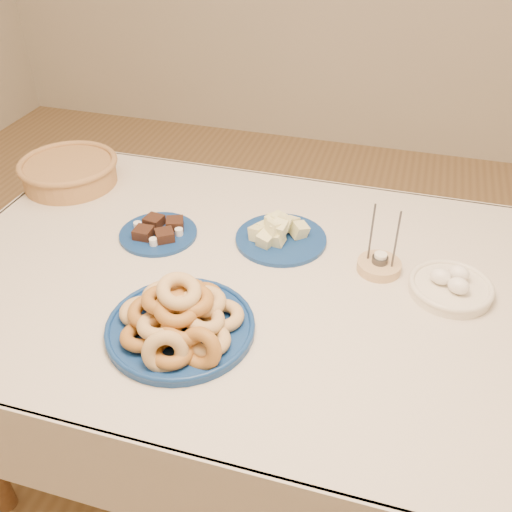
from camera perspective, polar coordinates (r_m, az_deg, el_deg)
name	(u,v)px	position (r m, az deg, el deg)	size (l,w,h in m)	color
ground	(260,452)	(2.03, 0.42, -18.97)	(5.00, 5.00, 0.00)	olive
dining_table	(261,307)	(1.54, 0.52, -5.14)	(1.71, 1.11, 0.75)	brown
donut_platter	(180,319)	(1.30, -7.65, -6.27)	(0.43, 0.43, 0.16)	navy
melon_plate	(279,233)	(1.59, 2.31, 2.30)	(0.33, 0.33, 0.09)	navy
brownie_plate	(159,232)	(1.65, -9.72, 2.39)	(0.27, 0.27, 0.04)	navy
wicker_basket	(69,171)	(1.97, -18.19, 8.09)	(0.33, 0.33, 0.08)	olive
candle_holder	(379,265)	(1.52, 12.22, -0.86)	(0.14, 0.14, 0.19)	tan
egg_bowl	(451,286)	(1.49, 18.90, -2.88)	(0.26, 0.26, 0.07)	silver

